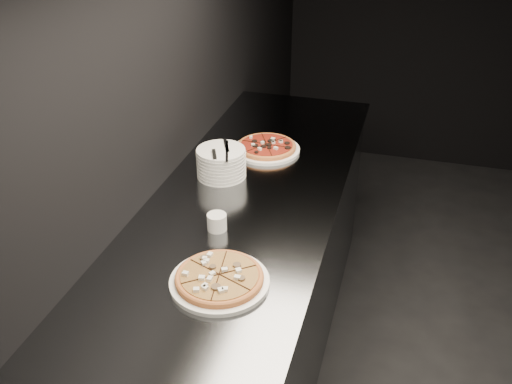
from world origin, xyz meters
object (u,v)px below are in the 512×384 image
(cutlery, at_px, (221,151))
(ramekin, at_px, (217,222))
(pizza_mushroom, at_px, (219,279))
(plate_stack, at_px, (221,163))
(pizza_tomato, at_px, (267,147))
(counter, at_px, (244,292))

(cutlery, height_order, ramekin, cutlery)
(pizza_mushroom, xyz_separation_m, plate_stack, (-0.23, 0.69, 0.04))
(pizza_tomato, relative_size, cutlery, 1.41)
(pizza_mushroom, height_order, pizza_tomato, pizza_mushroom)
(pizza_tomato, xyz_separation_m, cutlery, (-0.12, -0.30, 0.11))
(pizza_mushroom, xyz_separation_m, ramekin, (-0.11, 0.29, 0.01))
(counter, height_order, plate_stack, plate_stack)
(pizza_mushroom, relative_size, cutlery, 1.69)
(ramekin, bearing_deg, plate_stack, 106.70)
(cutlery, bearing_deg, counter, -74.26)
(ramekin, bearing_deg, pizza_mushroom, -69.22)
(ramekin, bearing_deg, pizza_tomato, 89.65)
(pizza_tomato, distance_m, cutlery, 0.34)
(counter, bearing_deg, pizza_mushroom, -81.23)
(ramekin, bearing_deg, counter, 80.59)
(counter, relative_size, ramekin, 33.91)
(counter, relative_size, pizza_tomato, 7.83)
(counter, bearing_deg, ramekin, -99.41)
(pizza_mushroom, bearing_deg, ramekin, 110.78)
(pizza_tomato, xyz_separation_m, ramekin, (-0.00, -0.68, 0.01))
(pizza_mushroom, height_order, plate_stack, plate_stack)
(pizza_tomato, height_order, ramekin, ramekin)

